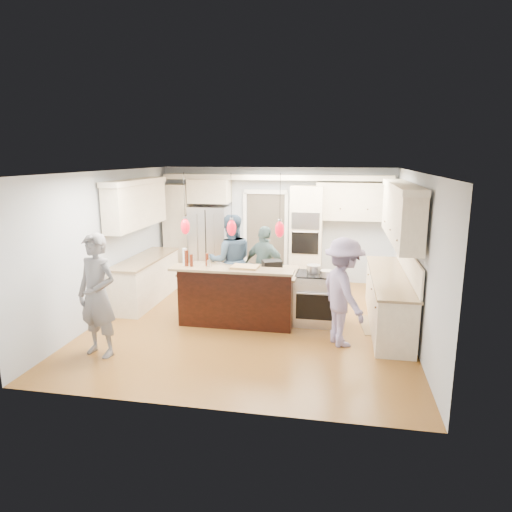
{
  "coord_description": "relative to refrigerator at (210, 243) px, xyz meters",
  "views": [
    {
      "loc": [
        1.5,
        -7.74,
        2.96
      ],
      "look_at": [
        0.0,
        0.35,
        1.15
      ],
      "focal_mm": 32.0,
      "sensor_mm": 36.0,
      "label": 1
    }
  ],
  "objects": [
    {
      "name": "pendant_lights",
      "position": [
        1.3,
        -3.15,
        0.9
      ],
      "size": [
        1.75,
        0.15,
        1.03
      ],
      "color": "black",
      "rests_on": "ground"
    },
    {
      "name": "back_upper_cabinets",
      "position": [
        0.8,
        0.12,
        0.77
      ],
      "size": [
        5.3,
        0.61,
        2.54
      ],
      "color": "beige",
      "rests_on": "ground"
    },
    {
      "name": "beer_bottle_c",
      "position": [
        0.84,
        -3.08,
        0.33
      ],
      "size": [
        0.07,
        0.07,
        0.22
      ],
      "primitive_type": "cylinder",
      "rotation": [
        0.0,
        0.0,
        0.24
      ],
      "color": "#4F1C0E",
      "rests_on": "kitchen_island"
    },
    {
      "name": "left_cabinets",
      "position": [
        -0.89,
        -1.84,
        0.16
      ],
      "size": [
        0.64,
        2.3,
        2.51
      ],
      "color": "beige",
      "rests_on": "ground"
    },
    {
      "name": "pot_large",
      "position": [
        2.63,
        -2.45,
        0.09
      ],
      "size": [
        0.25,
        0.25,
        0.14
      ],
      "primitive_type": "cylinder",
      "color": "#B7B7BC",
      "rests_on": "island_range"
    },
    {
      "name": "refrigerator",
      "position": [
        0.0,
        0.0,
        0.0
      ],
      "size": [
        0.9,
        0.7,
        1.8
      ],
      "primitive_type": "cube",
      "color": "#B7B7BC",
      "rests_on": "ground"
    },
    {
      "name": "person_far_right",
      "position": [
        1.64,
        -1.79,
        -0.08
      ],
      "size": [
        1.04,
        0.77,
        1.64
      ],
      "primitive_type": "imported",
      "rotation": [
        0.0,
        0.0,
        2.71
      ],
      "color": "#4B6869",
      "rests_on": "ground"
    },
    {
      "name": "room_shell",
      "position": [
        1.55,
        -2.64,
        0.92
      ],
      "size": [
        5.54,
        6.04,
        2.72
      ],
      "color": "#B2BCC6",
      "rests_on": "ground"
    },
    {
      "name": "pot_small",
      "position": [
        2.87,
        -2.69,
        0.08
      ],
      "size": [
        0.22,
        0.22,
        0.11
      ],
      "primitive_type": "cylinder",
      "color": "#B7B7BC",
      "rests_on": "island_range"
    },
    {
      "name": "person_far_left",
      "position": [
        0.95,
        -1.79,
        0.02
      ],
      "size": [
        1.07,
        0.95,
        1.85
      ],
      "primitive_type": "imported",
      "rotation": [
        0.0,
        0.0,
        3.46
      ],
      "color": "#334B64",
      "rests_on": "ground"
    },
    {
      "name": "cutting_board",
      "position": [
        1.52,
        -3.11,
        0.24
      ],
      "size": [
        0.47,
        0.35,
        0.03
      ],
      "primitive_type": "cube",
      "rotation": [
        0.0,
        0.0,
        -0.07
      ],
      "color": "tan",
      "rests_on": "kitchen_island"
    },
    {
      "name": "beer_bottle_b",
      "position": [
        0.6,
        -3.18,
        0.32
      ],
      "size": [
        0.07,
        0.07,
        0.21
      ],
      "primitive_type": "cylinder",
      "rotation": [
        0.0,
        0.0,
        -0.29
      ],
      "color": "#4F1C0E",
      "rests_on": "kitchen_island"
    },
    {
      "name": "oven_column",
      "position": [
        2.3,
        0.03,
        0.25
      ],
      "size": [
        0.72,
        0.69,
        2.3
      ],
      "color": "beige",
      "rests_on": "ground"
    },
    {
      "name": "floor_rug",
      "position": [
        3.83,
        -2.44,
        -0.89
      ],
      "size": [
        0.79,
        1.06,
        0.01
      ],
      "primitive_type": "cube",
      "rotation": [
        0.0,
        0.0,
        0.11
      ],
      "color": "olive",
      "rests_on": "ground"
    },
    {
      "name": "beer_bottle_a",
      "position": [
        0.51,
        -3.16,
        0.36
      ],
      "size": [
        0.08,
        0.08,
        0.27
      ],
      "primitive_type": "cylinder",
      "rotation": [
        0.0,
        0.0,
        0.27
      ],
      "color": "#4F1C0E",
      "rests_on": "kitchen_island"
    },
    {
      "name": "right_counter_run",
      "position": [
        3.99,
        -2.34,
        0.16
      ],
      "size": [
        0.64,
        3.1,
        2.51
      ],
      "color": "beige",
      "rests_on": "ground"
    },
    {
      "name": "drink_can",
      "position": [
        0.89,
        -3.15,
        0.28
      ],
      "size": [
        0.07,
        0.07,
        0.12
      ],
      "primitive_type": "cylinder",
      "rotation": [
        0.0,
        0.0,
        0.13
      ],
      "color": "#B7B7BC",
      "rests_on": "kitchen_island"
    },
    {
      "name": "island_range",
      "position": [
        2.71,
        -2.49,
        -0.44
      ],
      "size": [
        0.82,
        0.71,
        0.92
      ],
      "color": "#B7B7BC",
      "rests_on": "ground"
    },
    {
      "name": "kitchen_island",
      "position": [
        1.3,
        -2.57,
        -0.41
      ],
      "size": [
        2.1,
        1.46,
        1.12
      ],
      "color": "black",
      "rests_on": "ground"
    },
    {
      "name": "person_bar_end",
      "position": [
        -0.45,
        -4.44,
        0.03
      ],
      "size": [
        0.77,
        0.61,
        1.87
      ],
      "primitive_type": "imported",
      "rotation": [
        0.0,
        0.0,
        -0.26
      ],
      "color": "slate",
      "rests_on": "ground"
    },
    {
      "name": "water_bottle",
      "position": [
        0.46,
        -3.13,
        0.37
      ],
      "size": [
        0.09,
        0.09,
        0.3
      ],
      "primitive_type": "cylinder",
      "rotation": [
        0.0,
        0.0,
        0.36
      ],
      "color": "silver",
      "rests_on": "kitchen_island"
    },
    {
      "name": "ground_plane",
      "position": [
        1.55,
        -2.64,
        -0.9
      ],
      "size": [
        6.0,
        6.0,
        0.0
      ],
      "primitive_type": "plane",
      "color": "olive",
      "rests_on": "ground"
    },
    {
      "name": "person_range_side",
      "position": [
        3.15,
        -3.38,
        -0.03
      ],
      "size": [
        1.07,
        1.29,
        1.74
      ],
      "primitive_type": "imported",
      "rotation": [
        0.0,
        0.0,
        2.02
      ],
      "color": "#8E80AC",
      "rests_on": "ground"
    }
  ]
}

